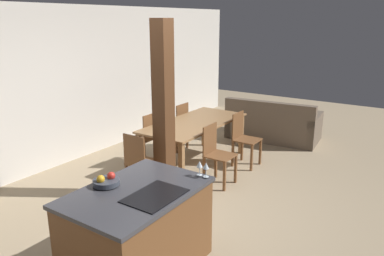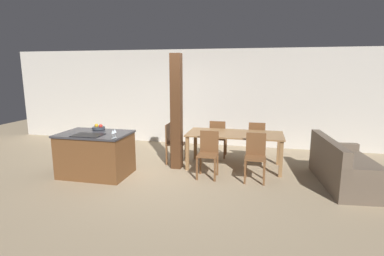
% 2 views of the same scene
% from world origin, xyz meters
% --- Properties ---
extents(ground_plane, '(16.00, 16.00, 0.00)m').
position_xyz_m(ground_plane, '(0.00, 0.00, 0.00)').
color(ground_plane, '#9E896B').
extents(wall_back, '(11.20, 0.08, 2.70)m').
position_xyz_m(wall_back, '(0.00, 2.69, 1.35)').
color(wall_back, silver).
rests_on(wall_back, ground_plane).
extents(kitchen_island, '(1.38, 0.95, 0.90)m').
position_xyz_m(kitchen_island, '(-1.27, -0.42, 0.45)').
color(kitchen_island, brown).
rests_on(kitchen_island, ground_plane).
extents(fruit_bowl, '(0.26, 0.26, 0.11)m').
position_xyz_m(fruit_bowl, '(-1.36, -0.10, 0.93)').
color(fruit_bowl, '#383D47').
rests_on(fruit_bowl, kitchen_island).
extents(wine_glass_near, '(0.06, 0.06, 0.16)m').
position_xyz_m(wine_glass_near, '(-0.66, -0.82, 1.01)').
color(wine_glass_near, silver).
rests_on(wine_glass_near, kitchen_island).
extents(wine_glass_middle, '(0.06, 0.06, 0.16)m').
position_xyz_m(wine_glass_middle, '(-0.66, -0.74, 1.01)').
color(wine_glass_middle, silver).
rests_on(wine_glass_middle, kitchen_island).
extents(dining_table, '(2.06, 0.95, 0.77)m').
position_xyz_m(dining_table, '(1.44, 0.71, 0.68)').
color(dining_table, olive).
rests_on(dining_table, ground_plane).
extents(dining_chair_near_left, '(0.40, 0.40, 0.92)m').
position_xyz_m(dining_chair_near_left, '(0.98, 0.01, 0.49)').
color(dining_chair_near_left, brown).
rests_on(dining_chair_near_left, ground_plane).
extents(dining_chair_near_right, '(0.40, 0.40, 0.92)m').
position_xyz_m(dining_chair_near_right, '(1.91, 0.01, 0.49)').
color(dining_chair_near_right, brown).
rests_on(dining_chair_near_right, ground_plane).
extents(dining_chair_far_left, '(0.40, 0.40, 0.92)m').
position_xyz_m(dining_chair_far_left, '(0.98, 1.41, 0.49)').
color(dining_chair_far_left, brown).
rests_on(dining_chair_far_left, ground_plane).
extents(dining_chair_far_right, '(0.40, 0.40, 0.92)m').
position_xyz_m(dining_chair_far_right, '(1.91, 1.41, 0.49)').
color(dining_chair_far_right, brown).
rests_on(dining_chair_far_right, ground_plane).
extents(dining_chair_head_end, '(0.40, 0.40, 0.92)m').
position_xyz_m(dining_chair_head_end, '(0.04, 0.71, 0.49)').
color(dining_chair_head_end, brown).
rests_on(dining_chair_head_end, ground_plane).
extents(couch, '(1.14, 1.94, 0.87)m').
position_xyz_m(couch, '(3.58, 0.14, 0.29)').
color(couch, brown).
rests_on(couch, ground_plane).
extents(timber_post, '(0.22, 0.22, 2.47)m').
position_xyz_m(timber_post, '(0.21, 0.41, 1.24)').
color(timber_post, '#4C2D19').
rests_on(timber_post, ground_plane).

